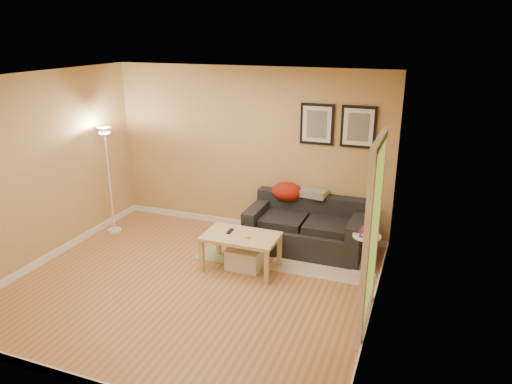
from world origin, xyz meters
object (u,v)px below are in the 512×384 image
at_px(storage_bin, 245,258).
at_px(book_stack, 368,232).
at_px(coffee_table, 241,252).
at_px(side_table, 365,255).
at_px(sofa, 306,225).
at_px(floor_lamp, 110,183).

xyz_separation_m(storage_bin, book_stack, (1.57, 0.43, 0.46)).
distance_m(coffee_table, side_table, 1.66).
height_order(sofa, storage_bin, sofa).
relative_size(sofa, side_table, 3.01).
height_order(book_stack, floor_lamp, floor_lamp).
xyz_separation_m(sofa, floor_lamp, (-3.08, -0.45, 0.44)).
bearing_deg(sofa, storage_bin, -124.92).
distance_m(storage_bin, book_stack, 1.69).
height_order(side_table, book_stack, book_stack).
xyz_separation_m(storage_bin, floor_lamp, (-2.46, 0.44, 0.66)).
bearing_deg(book_stack, floor_lamp, 176.76).
bearing_deg(sofa, book_stack, -25.92).
height_order(side_table, floor_lamp, floor_lamp).
distance_m(coffee_table, storage_bin, 0.11).
bearing_deg(storage_bin, book_stack, 15.23).
bearing_deg(side_table, storage_bin, -165.38).
bearing_deg(coffee_table, storage_bin, 58.15).
distance_m(storage_bin, floor_lamp, 2.58).
relative_size(coffee_table, storage_bin, 2.09).
bearing_deg(book_stack, storage_bin, -167.87).
xyz_separation_m(coffee_table, floor_lamp, (-2.42, 0.46, 0.56)).
bearing_deg(floor_lamp, sofa, 8.32).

